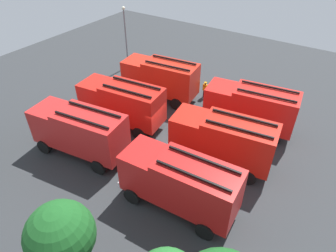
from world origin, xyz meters
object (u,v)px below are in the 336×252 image
at_px(traffic_cone_0, 173,80).
at_px(fire_truck_0, 250,106).
at_px(fire_truck_2, 223,139).
at_px(tree_2, 61,235).
at_px(fire_truck_4, 180,181).
at_px(firefighter_1, 154,105).
at_px(firefighter_4, 43,124).
at_px(firefighter_2, 205,89).
at_px(firefighter_3, 135,158).
at_px(fire_truck_1, 160,77).
at_px(firefighter_0, 165,78).
at_px(lamppost, 125,33).
at_px(fire_truck_5, 80,130).
at_px(fire_truck_3, 122,102).

bearing_deg(traffic_cone_0, fire_truck_0, 161.17).
xyz_separation_m(fire_truck_2, tree_2, (2.62, 11.45, 1.12)).
distance_m(fire_truck_4, firefighter_1, 10.21).
distance_m(fire_truck_0, traffic_cone_0, 9.97).
distance_m(fire_truck_0, firefighter_4, 16.59).
relative_size(firefighter_2, firefighter_3, 0.90).
xyz_separation_m(fire_truck_1, tree_2, (-6.07, 16.55, 1.12)).
bearing_deg(firefighter_4, tree_2, -167.09).
bearing_deg(fire_truck_2, firefighter_4, 11.76).
bearing_deg(firefighter_3, firefighter_0, 109.83).
xyz_separation_m(fire_truck_4, traffic_cone_0, (8.78, -13.03, -1.80)).
bearing_deg(lamppost, fire_truck_5, 116.82).
distance_m(fire_truck_5, firefighter_2, 12.75).
distance_m(fire_truck_4, traffic_cone_0, 15.81).
bearing_deg(fire_truck_4, fire_truck_0, -96.13).
bearing_deg(firefighter_2, fire_truck_3, 167.87).
height_order(fire_truck_0, traffic_cone_0, fire_truck_0).
distance_m(tree_2, traffic_cone_0, 20.82).
height_order(fire_truck_0, fire_truck_2, same).
bearing_deg(firefighter_1, fire_truck_4, -60.88).
xyz_separation_m(firefighter_0, firefighter_2, (-4.25, -0.43, -0.14)).
bearing_deg(firefighter_3, fire_truck_0, 58.02).
distance_m(fire_truck_0, fire_truck_2, 4.93).
bearing_deg(traffic_cone_0, firefighter_4, 71.97).
bearing_deg(fire_truck_2, firefighter_1, -25.21).
relative_size(fire_truck_3, traffic_cone_0, 10.42).
relative_size(firefighter_2, tree_2, 0.33).
bearing_deg(firefighter_0, fire_truck_3, -19.91).
height_order(firefighter_1, tree_2, tree_2).
bearing_deg(firefighter_1, fire_truck_1, 99.52).
height_order(firefighter_0, firefighter_2, firefighter_0).
height_order(fire_truck_0, fire_truck_5, same).
bearing_deg(firefighter_2, firefighter_1, 169.37).
height_order(fire_truck_0, fire_truck_1, same).
height_order(firefighter_0, firefighter_4, firefighter_0).
bearing_deg(fire_truck_4, tree_2, 67.93).
bearing_deg(fire_truck_2, tree_2, 69.43).
xyz_separation_m(fire_truck_3, firefighter_1, (-1.39, -2.54, -1.14)).
bearing_deg(firefighter_1, lamppost, 127.75).
distance_m(fire_truck_5, lamppost, 15.01).
relative_size(fire_truck_0, fire_truck_5, 1.00).
distance_m(fire_truck_5, firefighter_0, 11.76).
height_order(firefighter_1, traffic_cone_0, firefighter_1).
distance_m(firefighter_0, tree_2, 19.77).
height_order(tree_2, traffic_cone_0, tree_2).
height_order(fire_truck_4, lamppost, lamppost).
relative_size(firefighter_1, firefighter_3, 1.00).
xyz_separation_m(firefighter_0, traffic_cone_0, (-0.23, -1.10, -0.68)).
xyz_separation_m(firefighter_0, firefighter_1, (-1.96, 4.63, -0.02)).
bearing_deg(fire_truck_5, firefighter_1, -109.45).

